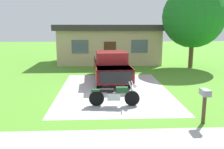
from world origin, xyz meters
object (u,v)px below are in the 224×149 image
Objects in this scene: mailbox at (205,97)px; shade_tree at (193,17)px; motorcycle at (115,95)px; neighbor_house at (109,43)px; pickup_truck at (111,66)px.

mailbox is 0.19× the size of shade_tree.
neighbor_house reaches higher than motorcycle.
motorcycle is at bearing -90.90° from neighbor_house.
shade_tree reaches higher than motorcycle.
pickup_truck is 0.87× the size of shade_tree.
neighbor_house is (0.20, 12.95, 1.32)m from motorcycle.
pickup_truck is 4.53× the size of mailbox.
shade_tree is (6.87, 9.51, 3.65)m from motorcycle.
motorcycle is 12.28m from shade_tree.
mailbox is 15.36m from neighbor_house.
motorcycle is 0.23× the size of neighbor_house.
shade_tree reaches higher than pickup_truck.
pickup_truck is 0.60× the size of neighbor_house.
neighbor_house is (-2.86, 15.07, 0.81)m from mailbox.
shade_tree reaches higher than neighbor_house.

